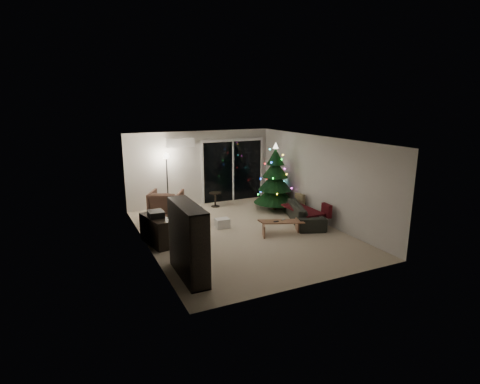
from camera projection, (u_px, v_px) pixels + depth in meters
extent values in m
plane|color=beige|center=(241.00, 232.00, 10.11)|extent=(6.50, 6.50, 0.00)
plane|color=white|center=(241.00, 140.00, 9.52)|extent=(6.50, 6.50, 0.00)
cube|color=silver|center=(200.00, 168.00, 12.67)|extent=(5.00, 0.02, 2.50)
cube|color=silver|center=(316.00, 223.00, 6.96)|extent=(5.00, 0.02, 2.50)
cube|color=silver|center=(145.00, 198.00, 8.78)|extent=(0.02, 6.50, 2.50)
cube|color=silver|center=(319.00, 179.00, 10.85)|extent=(0.02, 6.50, 2.50)
cube|color=black|center=(233.00, 171.00, 13.20)|extent=(2.20, 0.02, 2.10)
cube|color=white|center=(180.00, 143.00, 12.06)|extent=(0.90, 0.22, 0.28)
cube|color=#3F3833|center=(227.00, 198.00, 13.91)|extent=(2.60, 1.00, 0.10)
cube|color=white|center=(223.00, 182.00, 14.14)|extent=(2.20, 0.06, 1.00)
cube|color=black|center=(157.00, 231.00, 9.21)|extent=(0.64, 1.19, 0.70)
cube|color=black|center=(156.00, 214.00, 9.11)|extent=(0.36, 0.42, 0.15)
imported|color=brown|center=(166.00, 204.00, 11.26)|extent=(1.26, 1.27, 0.86)
cube|color=beige|center=(190.00, 213.00, 11.06)|extent=(0.62, 0.62, 0.47)
cube|color=white|center=(191.00, 232.00, 9.68)|extent=(0.43, 0.34, 0.30)
cube|color=white|center=(222.00, 223.00, 10.46)|extent=(0.39, 0.29, 0.27)
cylinder|color=black|center=(215.00, 199.00, 12.55)|extent=(0.49, 0.49, 0.49)
cylinder|color=black|center=(167.00, 183.00, 11.90)|extent=(0.29, 0.29, 1.82)
imported|color=black|center=(305.00, 213.00, 10.88)|extent=(1.39, 2.07, 0.56)
cube|color=#410C17|center=(302.00, 210.00, 10.81)|extent=(0.60, 1.39, 0.05)
cube|color=#7E6E50|center=(300.00, 200.00, 11.50)|extent=(0.14, 0.38, 0.37)
cube|color=#410C17|center=(327.00, 210.00, 10.36)|extent=(0.14, 0.38, 0.37)
cube|color=black|center=(276.00, 221.00, 9.88)|extent=(0.14, 0.04, 0.02)
cube|color=slate|center=(283.00, 220.00, 10.03)|extent=(0.13, 0.08, 0.02)
cone|color=#103417|center=(275.00, 177.00, 12.01)|extent=(1.45, 1.45, 2.19)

